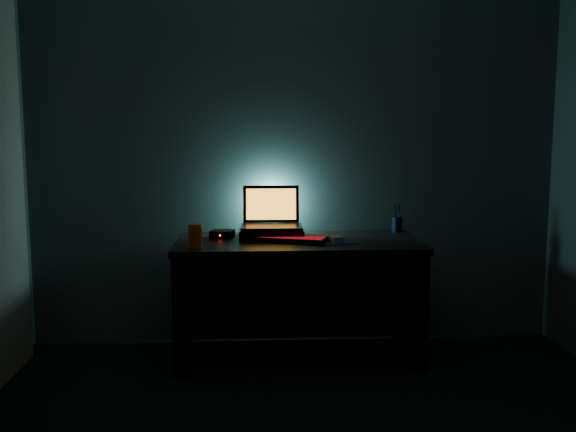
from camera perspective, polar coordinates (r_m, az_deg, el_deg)
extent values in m
cube|color=#46504C|center=(4.27, 0.58, 5.33)|extent=(3.50, 0.00, 2.50)
cube|color=black|center=(3.95, 0.92, -2.45)|extent=(1.50, 0.70, 0.04)
cube|color=black|center=(4.04, -9.28, -7.75)|extent=(0.06, 0.64, 0.71)
cube|color=black|center=(4.14, 10.85, -7.43)|extent=(0.06, 0.64, 0.71)
cube|color=black|center=(4.35, 0.60, -6.57)|extent=(1.38, 0.02, 0.65)
cube|color=black|center=(4.04, -1.48, -1.51)|extent=(0.40, 0.31, 0.06)
cube|color=black|center=(4.03, -1.48, -0.96)|extent=(0.38, 0.27, 0.02)
cube|color=black|center=(4.14, -1.51, 1.07)|extent=(0.36, 0.05, 0.24)
cube|color=orange|center=(4.14, -1.51, 1.06)|extent=(0.32, 0.03, 0.20)
cube|color=black|center=(3.90, -0.14, -2.06)|extent=(0.51, 0.30, 0.03)
cube|color=red|center=(3.90, -0.14, -1.85)|extent=(0.48, 0.28, 0.00)
cube|color=navy|center=(3.88, 4.29, -2.31)|extent=(0.26, 0.25, 0.00)
cube|color=gray|center=(3.88, 4.29, -2.04)|extent=(0.09, 0.12, 0.03)
cylinder|color=black|center=(4.33, 9.66, -0.74)|extent=(0.09, 0.09, 0.10)
cylinder|color=#D25E0B|center=(3.72, -8.25, -1.77)|extent=(0.08, 0.08, 0.14)
cube|color=black|center=(4.05, -5.88, -1.60)|extent=(0.16, 0.14, 0.05)
sphere|color=#FF0C07|center=(4.00, -6.06, -1.73)|extent=(0.01, 0.01, 0.01)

